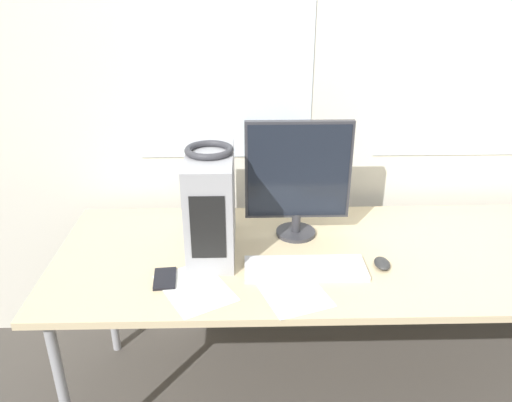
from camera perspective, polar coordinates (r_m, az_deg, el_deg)
wall_back at (r=2.37m, az=10.10°, el=13.53°), size 8.00×0.07×2.70m
desk at (r=2.09m, az=11.61°, el=-6.74°), size 2.44×0.84×0.77m
pc_tower at (r=1.96m, az=-5.14°, el=-0.18°), size 0.18×0.42×0.41m
headphones at (r=1.88m, az=-5.39°, el=5.82°), size 0.18×0.18×0.03m
monitor_main at (r=2.04m, az=4.81°, el=2.83°), size 0.43×0.17×0.50m
keyboard at (r=1.91m, az=5.64°, el=-7.65°), size 0.46×0.17×0.02m
mouse at (r=1.98m, az=14.21°, el=-6.93°), size 0.06×0.09×0.03m
cell_phone at (r=1.88m, az=-10.37°, el=-8.71°), size 0.09×0.14×0.01m
paper_sheet_left at (r=1.81m, az=3.97°, el=-10.00°), size 0.30×0.35×0.00m
paper_sheet_front at (r=1.82m, az=-7.01°, el=-9.82°), size 0.33×0.36×0.00m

